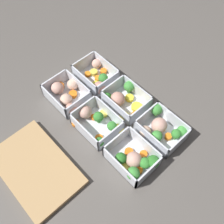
{
  "coord_description": "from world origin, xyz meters",
  "views": [
    {
      "loc": [
        -0.35,
        0.33,
        0.76
      ],
      "look_at": [
        0.0,
        0.0,
        0.02
      ],
      "focal_mm": 42.0,
      "sensor_mm": 36.0,
      "label": 1
    }
  ],
  "objects_px": {
    "container_near_right": "(98,77)",
    "container_far_right": "(66,95)",
    "container_far_left": "(135,161)",
    "container_near_left": "(161,128)",
    "container_near_center": "(124,99)",
    "container_far_center": "(96,122)"
  },
  "relations": [
    {
      "from": "container_far_right",
      "to": "container_near_center",
      "type": "bearing_deg",
      "value": -138.71
    },
    {
      "from": "container_near_right",
      "to": "container_far_center",
      "type": "height_order",
      "value": "same"
    },
    {
      "from": "container_far_left",
      "to": "container_far_center",
      "type": "relative_size",
      "value": 0.85
    },
    {
      "from": "container_near_center",
      "to": "container_far_left",
      "type": "relative_size",
      "value": 0.98
    },
    {
      "from": "container_near_right",
      "to": "container_far_right",
      "type": "bearing_deg",
      "value": 84.61
    },
    {
      "from": "container_near_center",
      "to": "container_near_left",
      "type": "bearing_deg",
      "value": -178.06
    },
    {
      "from": "container_near_left",
      "to": "container_far_right",
      "type": "bearing_deg",
      "value": 23.76
    },
    {
      "from": "container_far_center",
      "to": "container_far_right",
      "type": "height_order",
      "value": "same"
    },
    {
      "from": "container_near_right",
      "to": "container_far_center",
      "type": "relative_size",
      "value": 0.92
    },
    {
      "from": "container_far_left",
      "to": "container_far_right",
      "type": "distance_m",
      "value": 0.34
    },
    {
      "from": "container_near_left",
      "to": "container_far_left",
      "type": "distance_m",
      "value": 0.14
    },
    {
      "from": "container_near_right",
      "to": "container_far_left",
      "type": "bearing_deg",
      "value": 157.07
    },
    {
      "from": "container_far_left",
      "to": "container_far_right",
      "type": "xyz_separation_m",
      "value": [
        0.34,
        -0.0,
        -0.0
      ]
    },
    {
      "from": "container_far_left",
      "to": "container_far_center",
      "type": "distance_m",
      "value": 0.18
    },
    {
      "from": "container_near_left",
      "to": "container_far_left",
      "type": "height_order",
      "value": "same"
    },
    {
      "from": "container_near_center",
      "to": "container_far_left",
      "type": "height_order",
      "value": "same"
    },
    {
      "from": "container_near_center",
      "to": "container_near_right",
      "type": "height_order",
      "value": "same"
    },
    {
      "from": "container_near_left",
      "to": "container_far_left",
      "type": "bearing_deg",
      "value": 98.67
    },
    {
      "from": "container_near_left",
      "to": "container_far_center",
      "type": "relative_size",
      "value": 0.88
    },
    {
      "from": "container_near_left",
      "to": "container_near_center",
      "type": "distance_m",
      "value": 0.16
    },
    {
      "from": "container_near_left",
      "to": "container_near_right",
      "type": "bearing_deg",
      "value": 0.75
    },
    {
      "from": "container_near_center",
      "to": "container_far_left",
      "type": "xyz_separation_m",
      "value": [
        -0.18,
        0.14,
        0.0
      ]
    }
  ]
}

